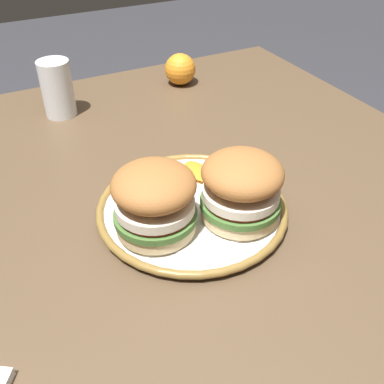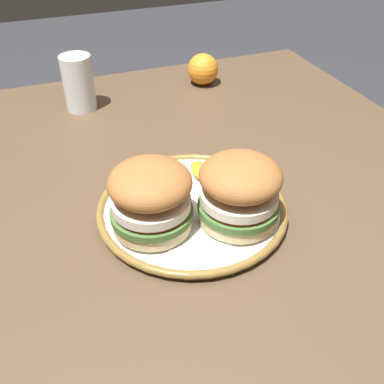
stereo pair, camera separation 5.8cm
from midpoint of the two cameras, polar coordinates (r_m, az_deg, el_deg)
name	(u,v)px [view 1 (the left image)]	position (r m, az deg, el deg)	size (l,w,h in m)	color
dining_table	(174,257)	(0.76, -4.50, -8.38)	(1.12, 1.08, 0.78)	brown
dinner_plate	(192,208)	(0.68, -2.45, -2.14)	(0.29, 0.29, 0.02)	white
sandwich_half_left	(241,187)	(0.62, 3.70, 0.58)	(0.14, 0.14, 0.10)	beige
sandwich_half_right	(154,199)	(0.60, -7.56, -1.00)	(0.12, 0.12, 0.10)	beige
orange_peel_curled	(133,177)	(0.73, -9.80, 1.81)	(0.09, 0.09, 0.01)	orange
orange_peel_strip_long	(198,171)	(0.74, -1.49, 2.61)	(0.07, 0.04, 0.01)	orange
orange_peel_strip_short	(153,189)	(0.70, -7.41, 0.37)	(0.07, 0.05, 0.01)	orange
drinking_glass	(58,92)	(0.99, -18.41, 11.92)	(0.06, 0.06, 0.12)	white
whole_orange	(180,69)	(1.09, -3.09, 15.35)	(0.07, 0.07, 0.07)	orange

